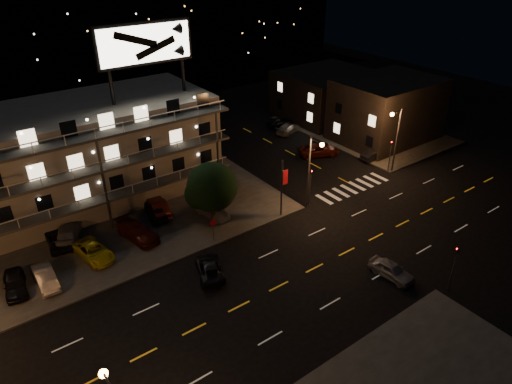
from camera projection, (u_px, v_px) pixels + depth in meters
ground at (297, 277)px, 38.78m from camera, size 140.00×140.00×0.00m
curb_nw at (60, 225)px, 45.58m from camera, size 44.00×24.00×0.15m
curb_ne at (362, 129)px, 68.27m from camera, size 16.00×24.00×0.15m
motel at (79, 154)px, 47.82m from camera, size 28.00×13.80×18.10m
side_bldg_front at (387, 110)px, 63.41m from camera, size 14.06×10.00×8.50m
side_bldg_back at (326, 94)px, 72.21m from camera, size 14.06×12.00×7.00m
hill_backdrop at (12, 28)px, 78.42m from camera, size 120.00×25.00×24.00m
streetlight_nc at (312, 166)px, 46.31m from camera, size 0.44×1.92×8.00m
streetlight_ne at (396, 135)px, 53.60m from camera, size 1.92×0.44×8.00m
signal_nw at (310, 183)px, 48.13m from camera, size 0.20×0.27×4.60m
signal_sw at (455, 264)px, 36.18m from camera, size 0.20×0.27×4.60m
signal_ne at (391, 153)px, 54.84m from camera, size 0.27×0.20×4.60m
banner_north at (282, 187)px, 45.63m from camera, size 0.83×0.16×6.40m
stop_sign at (213, 227)px, 42.42m from camera, size 0.91×0.11×2.61m
tree at (211, 188)px, 44.18m from camera, size 5.10×4.91×6.42m
lot_car_0 at (15, 284)px, 36.75m from camera, size 2.15×4.23×1.38m
lot_car_1 at (45, 278)px, 37.44m from camera, size 1.48×4.11×1.35m
lot_car_2 at (93, 251)px, 40.61m from camera, size 2.90×4.99×1.31m
lot_car_3 at (138, 232)px, 43.18m from camera, size 3.02×5.38×1.47m
lot_car_4 at (212, 210)px, 46.59m from camera, size 2.37×4.45×1.44m
lot_car_6 at (59, 239)px, 42.31m from camera, size 2.54×4.76×1.27m
lot_car_7 at (69, 232)px, 43.08m from camera, size 4.12×5.68×1.53m
lot_car_8 at (156, 210)px, 46.62m from camera, size 2.64×4.70×1.51m
lot_car_9 at (158, 207)px, 47.04m from camera, size 2.37×4.79×1.51m
side_car_0 at (374, 155)px, 58.88m from camera, size 3.94×1.52×1.28m
side_car_1 at (319, 150)px, 60.04m from camera, size 5.97×4.37×1.51m
side_car_2 at (288, 128)px, 66.97m from camera, size 4.98×3.24×1.34m
side_car_3 at (280, 122)px, 69.19m from camera, size 4.29×2.21×1.40m
road_car_east at (391, 270)px, 38.53m from camera, size 1.96×4.10×1.35m
road_car_west at (209, 268)px, 38.89m from camera, size 3.47×4.85×1.23m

